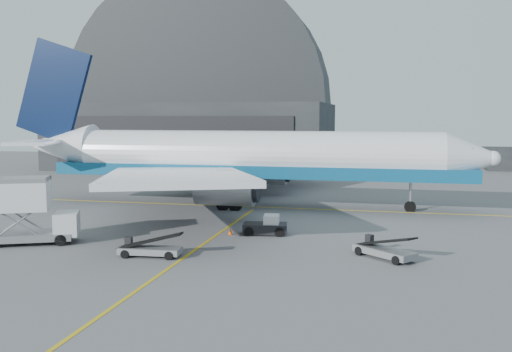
% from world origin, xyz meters
% --- Properties ---
extents(ground, '(200.00, 200.00, 0.00)m').
position_xyz_m(ground, '(0.00, 0.00, 0.00)').
color(ground, '#565659').
rests_on(ground, ground).
extents(taxi_lines, '(80.00, 42.12, 0.02)m').
position_xyz_m(taxi_lines, '(0.00, 12.67, 0.01)').
color(taxi_lines, gold).
rests_on(taxi_lines, ground).
extents(hangar, '(50.00, 28.30, 28.00)m').
position_xyz_m(hangar, '(-22.00, 64.95, 9.54)').
color(hangar, black).
rests_on(hangar, ground).
extents(airliner, '(53.61, 51.99, 18.82)m').
position_xyz_m(airliner, '(-2.35, 20.66, 5.26)').
color(airliner, white).
rests_on(airliner, ground).
extents(catering_truck, '(7.40, 5.17, 4.79)m').
position_xyz_m(catering_truck, '(-13.09, -1.21, 2.42)').
color(catering_truck, slate).
rests_on(catering_truck, ground).
extents(pushback_tug, '(3.80, 2.53, 1.65)m').
position_xyz_m(pushback_tug, '(3.90, 6.40, 0.62)').
color(pushback_tug, black).
rests_on(pushback_tug, ground).
extents(belt_loader_a, '(4.63, 1.88, 1.74)m').
position_xyz_m(belt_loader_a, '(-2.44, -2.83, 0.54)').
color(belt_loader_a, slate).
rests_on(belt_loader_a, ground).
extents(belt_loader_b, '(4.44, 4.08, 1.83)m').
position_xyz_m(belt_loader_b, '(13.40, 0.35, 0.57)').
color(belt_loader_b, slate).
rests_on(belt_loader_b, ground).
extents(traffic_cone, '(0.38, 0.38, 0.55)m').
position_xyz_m(traffic_cone, '(1.05, 5.58, 0.26)').
color(traffic_cone, '#F84E07').
rests_on(traffic_cone, ground).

